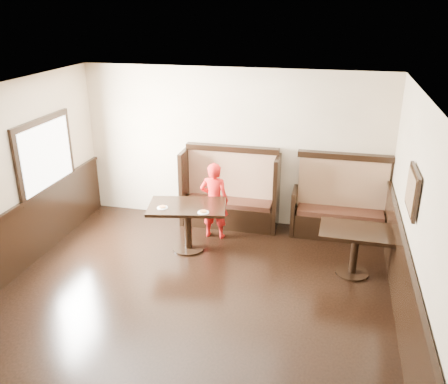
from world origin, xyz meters
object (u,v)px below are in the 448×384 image
(booth_neighbor, at_px, (340,209))
(table_neighbor, at_px, (355,241))
(table_main, at_px, (188,216))
(booth_main, at_px, (230,197))
(child, at_px, (214,201))

(booth_neighbor, bearing_deg, table_neighbor, -80.13)
(table_main, distance_m, table_neighbor, 2.64)
(booth_main, height_order, table_main, booth_main)
(table_main, xyz_separation_m, child, (0.31, 0.54, 0.07))
(booth_neighbor, relative_size, table_neighbor, 1.55)
(child, bearing_deg, table_neighbor, 163.46)
(booth_main, distance_m, table_main, 1.21)
(booth_neighbor, xyz_separation_m, table_neighbor, (0.22, -1.29, 0.07))
(table_main, height_order, child, child)
(booth_main, relative_size, table_neighbor, 1.64)
(booth_main, bearing_deg, child, -104.68)
(booth_main, relative_size, booth_neighbor, 1.06)
(booth_neighbor, bearing_deg, booth_main, 179.95)
(table_neighbor, bearing_deg, child, 164.26)
(booth_neighbor, distance_m, table_neighbor, 1.31)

